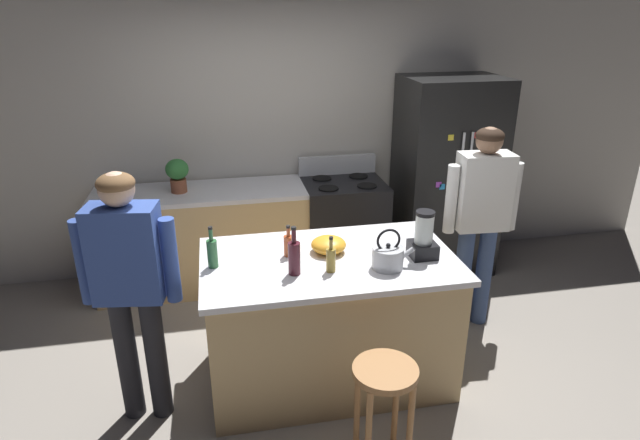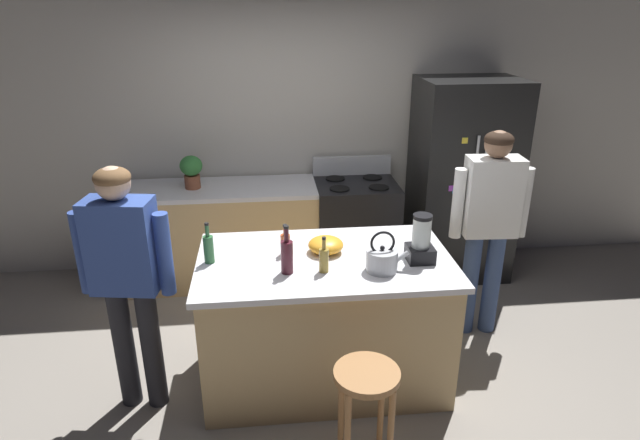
# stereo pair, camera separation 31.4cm
# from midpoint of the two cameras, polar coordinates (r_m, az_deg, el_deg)

# --- Properties ---
(ground_plane) EXTENTS (14.00, 14.00, 0.00)m
(ground_plane) POSITION_cam_midpoint_polar(r_m,az_deg,el_deg) (4.03, 2.79, -16.17)
(ground_plane) COLOR gray
(back_wall) EXTENTS (8.00, 0.10, 2.70)m
(back_wall) POSITION_cam_midpoint_polar(r_m,az_deg,el_deg) (5.22, -0.20, 9.48)
(back_wall) COLOR #BCB7AD
(back_wall) RESTS_ON ground_plane
(kitchen_island) EXTENTS (1.68, 0.99, 0.94)m
(kitchen_island) POSITION_cam_midpoint_polar(r_m,az_deg,el_deg) (3.76, 2.92, -10.53)
(kitchen_island) COLOR tan
(kitchen_island) RESTS_ON ground_plane
(back_counter_run) EXTENTS (2.00, 0.64, 0.94)m
(back_counter_run) POSITION_cam_midpoint_polar(r_m,az_deg,el_deg) (5.10, -8.70, -1.54)
(back_counter_run) COLOR tan
(back_counter_run) RESTS_ON ground_plane
(refrigerator) EXTENTS (0.90, 0.73, 1.88)m
(refrigerator) POSITION_cam_midpoint_polar(r_m,az_deg,el_deg) (5.27, 16.60, 4.04)
(refrigerator) COLOR black
(refrigerator) RESTS_ON ground_plane
(stove_range) EXTENTS (0.76, 0.65, 1.12)m
(stove_range) POSITION_cam_midpoint_polar(r_m,az_deg,el_deg) (5.16, 5.51, -0.95)
(stove_range) COLOR black
(stove_range) RESTS_ON ground_plane
(person_by_island_left) EXTENTS (0.60, 0.28, 1.65)m
(person_by_island_left) POSITION_cam_midpoint_polar(r_m,az_deg,el_deg) (3.41, -17.53, -5.12)
(person_by_island_left) COLOR #26262B
(person_by_island_left) RESTS_ON ground_plane
(person_by_sink_right) EXTENTS (0.59, 0.25, 1.66)m
(person_by_sink_right) POSITION_cam_midpoint_polar(r_m,az_deg,el_deg) (4.28, 19.62, 0.36)
(person_by_sink_right) COLOR #384C7A
(person_by_sink_right) RESTS_ON ground_plane
(bar_stool) EXTENTS (0.36, 0.36, 0.68)m
(bar_stool) POSITION_cam_midpoint_polar(r_m,az_deg,el_deg) (3.07, 8.00, -18.04)
(bar_stool) COLOR #9E6B3D
(bar_stool) RESTS_ON ground_plane
(potted_plant) EXTENTS (0.20, 0.20, 0.30)m
(potted_plant) POSITION_cam_midpoint_polar(r_m,az_deg,el_deg) (4.90, -11.78, 5.25)
(potted_plant) COLOR brown
(potted_plant) RESTS_ON back_counter_run
(blender_appliance) EXTENTS (0.17, 0.17, 0.32)m
(blender_appliance) POSITION_cam_midpoint_polar(r_m,az_deg,el_deg) (3.53, 13.23, -2.31)
(blender_appliance) COLOR black
(blender_appliance) RESTS_ON kitchen_island
(bottle_cooking_sauce) EXTENTS (0.06, 0.06, 0.22)m
(bottle_cooking_sauce) POSITION_cam_midpoint_polar(r_m,az_deg,el_deg) (3.54, -1.19, -2.57)
(bottle_cooking_sauce) COLOR #B24C26
(bottle_cooking_sauce) RESTS_ON kitchen_island
(bottle_wine) EXTENTS (0.08, 0.08, 0.32)m
(bottle_wine) POSITION_cam_midpoint_polar(r_m,az_deg,el_deg) (3.29, -0.83, -3.88)
(bottle_wine) COLOR #471923
(bottle_wine) RESTS_ON kitchen_island
(bottle_olive_oil) EXTENTS (0.07, 0.07, 0.28)m
(bottle_olive_oil) POSITION_cam_midpoint_polar(r_m,az_deg,el_deg) (3.47, -9.27, -3.02)
(bottle_olive_oil) COLOR #2D6638
(bottle_olive_oil) RESTS_ON kitchen_island
(bottle_vinegar) EXTENTS (0.06, 0.06, 0.24)m
(bottle_vinegar) POSITION_cam_midpoint_polar(r_m,az_deg,el_deg) (3.32, 3.13, -4.25)
(bottle_vinegar) COLOR olive
(bottle_vinegar) RESTS_ON kitchen_island
(mixing_bowl) EXTENTS (0.24, 0.24, 0.11)m
(mixing_bowl) POSITION_cam_midpoint_polar(r_m,az_deg,el_deg) (3.59, 3.13, -2.73)
(mixing_bowl) COLOR orange
(mixing_bowl) RESTS_ON kitchen_island
(tea_kettle) EXTENTS (0.28, 0.20, 0.27)m
(tea_kettle) POSITION_cam_midpoint_polar(r_m,az_deg,el_deg) (3.38, 9.30, -4.18)
(tea_kettle) COLOR #B7BABF
(tea_kettle) RESTS_ON kitchen_island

